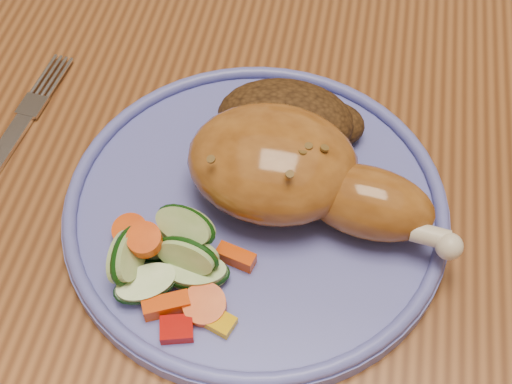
% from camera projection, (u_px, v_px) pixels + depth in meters
% --- Properties ---
extents(dining_table, '(0.90, 1.40, 0.75)m').
position_uv_depth(dining_table, '(367.00, 197.00, 0.63)').
color(dining_table, brown).
rests_on(dining_table, ground).
extents(plate, '(0.28, 0.28, 0.01)m').
position_uv_depth(plate, '(256.00, 209.00, 0.52)').
color(plate, '#575BB2').
rests_on(plate, dining_table).
extents(plate_rim, '(0.28, 0.28, 0.01)m').
position_uv_depth(plate_rim, '(256.00, 200.00, 0.51)').
color(plate_rim, '#575BB2').
rests_on(plate_rim, plate).
extents(chicken_leg, '(0.19, 0.10, 0.06)m').
position_uv_depth(chicken_leg, '(296.00, 172.00, 0.49)').
color(chicken_leg, '#9C5B20').
rests_on(chicken_leg, plate).
extents(rice_pilaf, '(0.11, 0.08, 0.05)m').
position_uv_depth(rice_pilaf, '(288.00, 121.00, 0.54)').
color(rice_pilaf, '#402610').
rests_on(rice_pilaf, plate).
extents(vegetable_pile, '(0.10, 0.10, 0.05)m').
position_uv_depth(vegetable_pile, '(168.00, 258.00, 0.47)').
color(vegetable_pile, '#A50A05').
rests_on(vegetable_pile, plate).
extents(fork, '(0.03, 0.17, 0.00)m').
position_uv_depth(fork, '(6.00, 146.00, 0.56)').
color(fork, silver).
rests_on(fork, dining_table).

